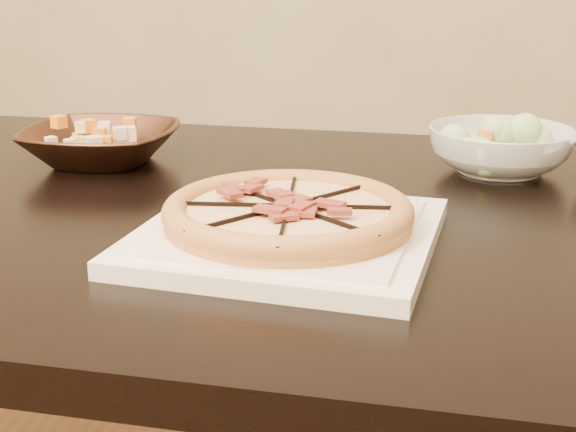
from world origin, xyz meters
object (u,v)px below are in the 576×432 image
object	(u,v)px
plate	(288,234)
pizza	(288,212)
bronze_bowl	(102,145)
dining_table	(209,282)
salad_bowl	(500,150)

from	to	relation	value
plate	pizza	bearing A→B (deg)	177.61
bronze_bowl	plate	bearing A→B (deg)	-42.04
dining_table	bronze_bowl	size ratio (longest dim) A/B	6.40
dining_table	bronze_bowl	xyz separation A→B (m)	(-0.19, 0.14, 0.14)
pizza	salad_bowl	xyz separation A→B (m)	(0.23, 0.33, -0.00)
dining_table	pizza	size ratio (longest dim) A/B	5.32
salad_bowl	plate	bearing A→B (deg)	-125.06
salad_bowl	dining_table	bearing A→B (deg)	-151.98
bronze_bowl	salad_bowl	bearing A→B (deg)	4.73
plate	bronze_bowl	size ratio (longest dim) A/B	1.53
bronze_bowl	salad_bowl	distance (m)	0.55
dining_table	salad_bowl	size ratio (longest dim) A/B	7.00
dining_table	pizza	xyz separation A→B (m)	(0.13, -0.14, 0.14)
pizza	bronze_bowl	distance (m)	0.43
dining_table	salad_bowl	xyz separation A→B (m)	(0.36, 0.19, 0.14)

